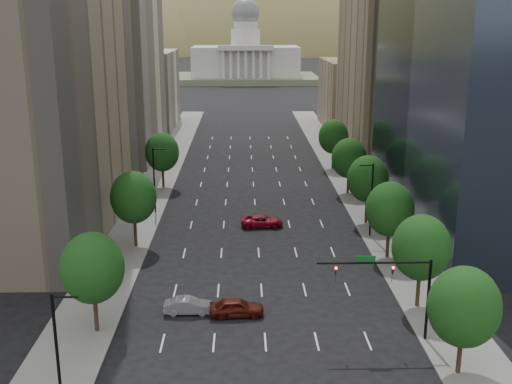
{
  "coord_description": "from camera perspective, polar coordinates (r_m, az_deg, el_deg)",
  "views": [
    {
      "loc": [
        -1.81,
        -15.05,
        25.16
      ],
      "look_at": [
        -0.37,
        46.61,
        8.0
      ],
      "focal_mm": 43.52,
      "sensor_mm": 36.0,
      "label": 1
    }
  ],
  "objects": [
    {
      "name": "midrise_cream_left",
      "position": [
        120.55,
        -12.68,
        11.54
      ],
      "size": [
        14.0,
        30.0,
        35.0
      ],
      "primitive_type": "cube",
      "color": "beige",
      "rests_on": "ground"
    },
    {
      "name": "sidewalk_left",
      "position": [
        80.31,
        -11.09,
        -2.96
      ],
      "size": [
        6.0,
        200.0,
        0.15
      ],
      "primitive_type": "cube",
      "color": "slate",
      "rests_on": "ground"
    },
    {
      "name": "foothills",
      "position": [
        618.73,
        2.09,
        9.7
      ],
      "size": [
        720.0,
        413.0,
        263.0
      ],
      "color": "olive",
      "rests_on": "ground"
    },
    {
      "name": "tree_left_1",
      "position": [
        70.8,
        -11.2,
        -0.49
      ],
      "size": [
        5.2,
        5.2,
        8.97
      ],
      "color": "#382316",
      "rests_on": "ground"
    },
    {
      "name": "tree_left_2",
      "position": [
        95.85,
        -8.63,
        3.64
      ],
      "size": [
        5.2,
        5.2,
        8.68
      ],
      "color": "#382316",
      "rests_on": "ground"
    },
    {
      "name": "car_maroon",
      "position": [
        55.36,
        -1.8,
        -10.55
      ],
      "size": [
        4.9,
        2.19,
        1.64
      ],
      "primitive_type": "imported",
      "rotation": [
        0.0,
        0.0,
        1.63
      ],
      "color": "#47120B",
      "rests_on": "ground"
    },
    {
      "name": "tree_right_2",
      "position": [
        67.88,
        12.2,
        -1.56
      ],
      "size": [
        5.2,
        5.2,
        8.61
      ],
      "color": "#382316",
      "rests_on": "ground"
    },
    {
      "name": "streetlight_rn",
      "position": [
        74.51,
        10.53,
        -0.54
      ],
      "size": [
        1.7,
        0.2,
        9.0
      ],
      "color": "black",
      "rests_on": "ground"
    },
    {
      "name": "tree_right_4",
      "position": [
        92.56,
        8.55,
        3.09
      ],
      "size": [
        5.2,
        5.2,
        8.46
      ],
      "color": "#382316",
      "rests_on": "ground"
    },
    {
      "name": "tree_right_1",
      "position": [
        56.86,
        14.95,
        -4.97
      ],
      "size": [
        5.2,
        5.2,
        8.75
      ],
      "color": "#382316",
      "rests_on": "ground"
    },
    {
      "name": "tree_right_0",
      "position": [
        47.38,
        18.59,
        -9.99
      ],
      "size": [
        5.2,
        5.2,
        8.39
      ],
      "color": "#382316",
      "rests_on": "ground"
    },
    {
      "name": "parking_tan_right",
      "position": [
        118.57,
        11.94,
        10.3
      ],
      "size": [
        14.0,
        30.0,
        30.0
      ],
      "primitive_type": "cube",
      "color": "#8C7759",
      "rests_on": "ground"
    },
    {
      "name": "filler_left",
      "position": [
        153.67,
        -10.14,
        9.27
      ],
      "size": [
        14.0,
        26.0,
        18.0
      ],
      "primitive_type": "cube",
      "color": "beige",
      "rests_on": "ground"
    },
    {
      "name": "car_red_far",
      "position": [
        78.04,
        0.56,
        -2.69
      ],
      "size": [
        5.42,
        2.72,
        1.47
      ],
      "primitive_type": "imported",
      "rotation": [
        0.0,
        0.0,
        1.62
      ],
      "color": "maroon",
      "rests_on": "ground"
    },
    {
      "name": "tree_right_5",
      "position": [
        107.99,
        7.14,
        5.07
      ],
      "size": [
        5.2,
        5.2,
        8.75
      ],
      "color": "#382316",
      "rests_on": "ground"
    },
    {
      "name": "filler_right",
      "position": [
        151.43,
        8.98,
        8.85
      ],
      "size": [
        14.0,
        26.0,
        16.0
      ],
      "primitive_type": "cube",
      "color": "#8C7759",
      "rests_on": "ground"
    },
    {
      "name": "capitol",
      "position": [
        265.28,
        -0.96,
        11.96
      ],
      "size": [
        60.0,
        40.0,
        35.2
      ],
      "color": "#596647",
      "rests_on": "ground"
    },
    {
      "name": "traffic_signal",
      "position": [
        50.8,
        12.97,
        -8.04
      ],
      "size": [
        9.12,
        0.4,
        7.38
      ],
      "color": "black",
      "rests_on": "ground"
    },
    {
      "name": "tree_right_3",
      "position": [
        79.08,
        10.24,
        1.19
      ],
      "size": [
        5.2,
        5.2,
        8.89
      ],
      "color": "#382316",
      "rests_on": "ground"
    },
    {
      "name": "streetlight_ln",
      "position": [
        83.4,
        -9.31,
        1.24
      ],
      "size": [
        1.7,
        0.2,
        9.0
      ],
      "color": "black",
      "rests_on": "ground"
    },
    {
      "name": "car_silver",
      "position": [
        56.17,
        -6.21,
        -10.34
      ],
      "size": [
        4.37,
        1.54,
        1.44
      ],
      "primitive_type": "imported",
      "rotation": [
        0.0,
        0.0,
        1.57
      ],
      "color": "gray",
      "rests_on": "ground"
    },
    {
      "name": "sidewalk_right",
      "position": [
        81.0,
        11.09,
        -2.79
      ],
      "size": [
        6.0,
        200.0,
        0.15
      ],
      "primitive_type": "cube",
      "color": "slate",
      "rests_on": "ground"
    },
    {
      "name": "tree_left_0",
      "position": [
        52.34,
        -14.81,
        -6.77
      ],
      "size": [
        5.2,
        5.2,
        8.75
      ],
      "color": "#382316",
      "rests_on": "ground"
    },
    {
      "name": "streetlight_ls",
      "position": [
        42.15,
        -17.72,
        -14.08
      ],
      "size": [
        1.7,
        0.2,
        9.0
      ],
      "color": "black",
      "rests_on": "ground"
    }
  ]
}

